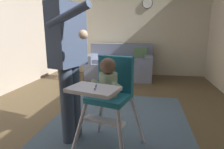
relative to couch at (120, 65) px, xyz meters
name	(u,v)px	position (x,y,z in m)	size (l,w,h in m)	color
ground	(102,122)	(0.10, -2.41, -0.38)	(5.77, 7.39, 0.10)	brown
wall_far	(127,23)	(0.10, 0.52, 1.06)	(4.97, 0.06, 2.79)	beige
area_rug	(118,126)	(0.35, -2.57, -0.33)	(1.83, 2.39, 0.01)	#475C6E
couch	(120,65)	(0.00, 0.00, 0.00)	(1.65, 0.86, 0.86)	slate
high_chair	(109,87)	(0.34, -3.08, 0.34)	(0.73, 0.82, 0.97)	white
adult_standing	(69,57)	(-0.11, -2.95, 0.60)	(0.50, 0.59, 1.65)	#3F4C62
side_table	(67,64)	(-1.28, -0.37, 0.05)	(0.40, 0.40, 0.52)	brown
sippy_cup	(67,56)	(-1.27, -0.37, 0.24)	(0.07, 0.07, 0.10)	green
wall_clock	(147,3)	(0.63, 0.48, 1.55)	(0.27, 0.04, 0.27)	white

